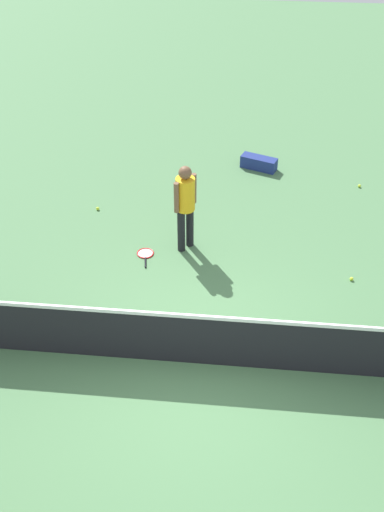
{
  "coord_description": "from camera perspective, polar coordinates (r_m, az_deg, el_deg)",
  "views": [
    {
      "loc": [
        -0.47,
        5.94,
        6.64
      ],
      "look_at": [
        0.26,
        -1.41,
        0.9
      ],
      "focal_mm": 41.58,
      "sensor_mm": 36.0,
      "label": 1
    }
  ],
  "objects": [
    {
      "name": "tennis_ball_midcourt",
      "position": [
        12.2,
        -9.06,
        4.53
      ],
      "size": [
        0.07,
        0.07,
        0.07
      ],
      "primitive_type": "sphere",
      "color": "#C6E033",
      "rests_on": "ground_plane"
    },
    {
      "name": "player_near_side",
      "position": [
        10.46,
        -0.64,
        5.28
      ],
      "size": [
        0.48,
        0.48,
        1.7
      ],
      "color": "black",
      "rests_on": "ground_plane"
    },
    {
      "name": "tennis_racket_near_player",
      "position": [
        10.88,
        -4.51,
        0.18
      ],
      "size": [
        0.36,
        0.6,
        0.03
      ],
      "color": "red",
      "rests_on": "ground_plane"
    },
    {
      "name": "ground_plane",
      "position": [
        8.92,
        0.76,
        -10.25
      ],
      "size": [
        40.0,
        40.0,
        0.0
      ],
      "primitive_type": "plane",
      "color": "#4C7A4C"
    },
    {
      "name": "court_net",
      "position": [
        8.55,
        0.79,
        -8.01
      ],
      "size": [
        10.09,
        0.09,
        1.07
      ],
      "color": "#4C4C51",
      "rests_on": "ground_plane"
    },
    {
      "name": "tennis_ball_by_net",
      "position": [
        10.63,
        15.09,
        -2.14
      ],
      "size": [
        0.07,
        0.07,
        0.07
      ],
      "primitive_type": "sphere",
      "color": "#C6E033",
      "rests_on": "ground_plane"
    },
    {
      "name": "equipment_bag",
      "position": [
        13.54,
        6.3,
        8.93
      ],
      "size": [
        0.85,
        0.54,
        0.28
      ],
      "color": "navy",
      "rests_on": "ground_plane"
    },
    {
      "name": "tennis_ball_near_player",
      "position": [
        13.29,
        15.8,
        6.51
      ],
      "size": [
        0.07,
        0.07,
        0.07
      ],
      "primitive_type": "sphere",
      "color": "#C6E033",
      "rests_on": "ground_plane"
    }
  ]
}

